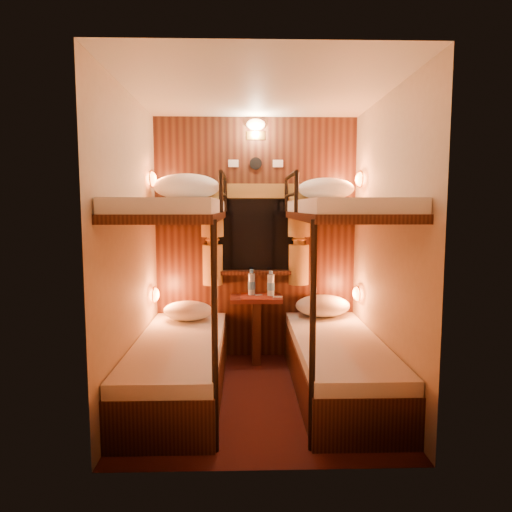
{
  "coord_description": "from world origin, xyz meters",
  "views": [
    {
      "loc": [
        -0.12,
        -3.55,
        1.52
      ],
      "look_at": [
        -0.02,
        0.15,
        1.12
      ],
      "focal_mm": 32.0,
      "sensor_mm": 36.0,
      "label": 1
    }
  ],
  "objects_px": {
    "bottle_left": "(252,284)",
    "bottle_right": "(271,285)",
    "bunk_right": "(338,326)",
    "bunk_left": "(179,327)",
    "table": "(256,320)"
  },
  "relations": [
    {
      "from": "bottle_left",
      "to": "bottle_right",
      "type": "relative_size",
      "value": 1.02
    },
    {
      "from": "bunk_right",
      "to": "bunk_left",
      "type": "bearing_deg",
      "value": 180.0
    },
    {
      "from": "bunk_right",
      "to": "bottle_left",
      "type": "bearing_deg",
      "value": 129.18
    },
    {
      "from": "bunk_left",
      "to": "table",
      "type": "height_order",
      "value": "bunk_left"
    },
    {
      "from": "bottle_left",
      "to": "bottle_right",
      "type": "distance_m",
      "value": 0.2
    },
    {
      "from": "bottle_left",
      "to": "bunk_left",
      "type": "bearing_deg",
      "value": -125.41
    },
    {
      "from": "table",
      "to": "bottle_left",
      "type": "height_order",
      "value": "bottle_left"
    },
    {
      "from": "table",
      "to": "bottle_right",
      "type": "distance_m",
      "value": 0.37
    },
    {
      "from": "table",
      "to": "bottle_right",
      "type": "height_order",
      "value": "bottle_right"
    },
    {
      "from": "bunk_right",
      "to": "bottle_right",
      "type": "relative_size",
      "value": 7.53
    },
    {
      "from": "bunk_right",
      "to": "bottle_right",
      "type": "xyz_separation_m",
      "value": [
        -0.5,
        0.8,
        0.2
      ]
    },
    {
      "from": "bunk_right",
      "to": "table",
      "type": "bearing_deg",
      "value": 129.67
    },
    {
      "from": "bottle_left",
      "to": "bunk_right",
      "type": "bearing_deg",
      "value": -50.82
    },
    {
      "from": "table",
      "to": "bottle_left",
      "type": "bearing_deg",
      "value": 123.04
    },
    {
      "from": "bottle_right",
      "to": "bottle_left",
      "type": "bearing_deg",
      "value": 165.56
    }
  ]
}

